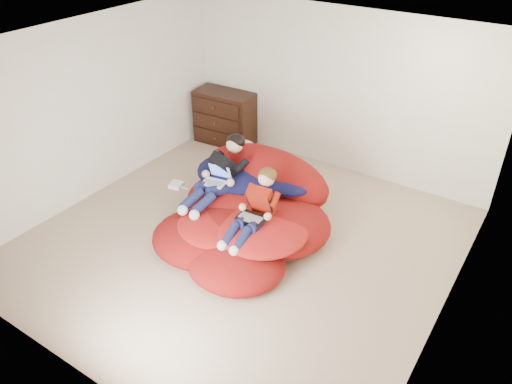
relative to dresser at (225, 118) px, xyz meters
The scene contains 9 objects.
room_shell 2.94m from the dresser, 49.52° to the right, with size 5.10×5.10×2.77m.
dresser is the anchor object (origin of this frame).
beanbag_pile 2.61m from the dresser, 47.07° to the right, with size 2.26×2.48×0.90m.
cream_pillow 1.59m from the dresser, 43.10° to the right, with size 0.47×0.30×0.30m, color beige.
older_boy 2.28m from the dresser, 54.39° to the right, with size 0.43×1.24×0.73m.
younger_boy 3.07m from the dresser, 46.28° to the right, with size 0.34×1.01×0.72m.
laptop_white 2.37m from the dresser, 55.95° to the right, with size 0.33×0.34×0.22m.
laptop_black 3.09m from the dresser, 46.72° to the right, with size 0.36×0.36×0.23m.
power_adapter 2.27m from the dresser, 70.56° to the right, with size 0.17×0.17×0.06m, color white.
Camera 1 is at (2.98, -4.17, 3.93)m, focal length 35.00 mm.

